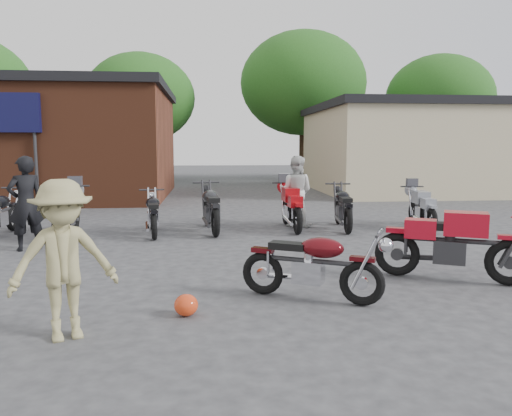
{
  "coord_description": "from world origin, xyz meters",
  "views": [
    {
      "loc": [
        -1.36,
        -6.25,
        1.99
      ],
      "look_at": [
        -0.53,
        2.45,
        0.9
      ],
      "focal_mm": 35.0,
      "sensor_mm": 36.0,
      "label": 1
    }
  ],
  "objects": [
    {
      "name": "tree_3",
      "position": [
        12.0,
        22.0,
        3.8
      ],
      "size": [
        6.08,
        6.08,
        7.6
      ],
      "primitive_type": null,
      "color": "#194612",
      "rests_on": "ground"
    },
    {
      "name": "person_light",
      "position": [
        0.78,
        5.84,
        0.87
      ],
      "size": [
        1.05,
        0.96,
        1.75
      ],
      "primitive_type": "imported",
      "rotation": [
        0.0,
        0.0,
        2.71
      ],
      "color": "silver",
      "rests_on": "ground"
    },
    {
      "name": "stucco_building",
      "position": [
        8.5,
        15.0,
        1.75
      ],
      "size": [
        10.0,
        8.0,
        3.5
      ],
      "primitive_type": "cube",
      "color": "tan",
      "rests_on": "ground"
    },
    {
      "name": "tree_1",
      "position": [
        -5.0,
        22.0,
        3.7
      ],
      "size": [
        5.92,
        5.92,
        7.4
      ],
      "primitive_type": null,
      "color": "#194612",
      "rests_on": "ground"
    },
    {
      "name": "person_tan",
      "position": [
        -2.85,
        -1.1,
        0.83
      ],
      "size": [
        1.23,
        0.99,
        1.66
      ],
      "primitive_type": "imported",
      "rotation": [
        0.0,
        0.0,
        0.4
      ],
      "color": "#9C9360",
      "rests_on": "ground"
    },
    {
      "name": "row_bike_6",
      "position": [
        3.8,
        5.31,
        0.53
      ],
      "size": [
        0.79,
        1.89,
        1.07
      ],
      "primitive_type": null,
      "rotation": [
        0.0,
        0.0,
        1.47
      ],
      "color": "#979BA4",
      "rests_on": "ground"
    },
    {
      "name": "brick_building",
      "position": [
        -9.0,
        14.0,
        2.0
      ],
      "size": [
        12.0,
        8.0,
        4.0
      ],
      "primitive_type": "cube",
      "color": "#5E2D1B",
      "rests_on": "ground"
    },
    {
      "name": "row_bike_5",
      "position": [
        1.86,
        5.38,
        0.58
      ],
      "size": [
        0.87,
        2.05,
        1.15
      ],
      "primitive_type": null,
      "rotation": [
        0.0,
        0.0,
        1.46
      ],
      "color": "black",
      "rests_on": "ground"
    },
    {
      "name": "vintage_motorcycle",
      "position": [
        -0.02,
        -0.07,
        0.53
      ],
      "size": [
        1.9,
        1.37,
        1.06
      ],
      "primitive_type": null,
      "rotation": [
        0.0,
        0.0,
        -0.47
      ],
      "color": "#4F090F",
      "rests_on": "ground"
    },
    {
      "name": "row_bike_2",
      "position": [
        -2.61,
        5.02,
        0.53
      ],
      "size": [
        0.84,
        1.9,
        1.07
      ],
      "primitive_type": null,
      "rotation": [
        0.0,
        0.0,
        1.7
      ],
      "color": "black",
      "rests_on": "ground"
    },
    {
      "name": "row_bike_1",
      "position": [
        -4.48,
        4.98,
        0.59
      ],
      "size": [
        0.75,
        2.06,
        1.18
      ],
      "primitive_type": null,
      "rotation": [
        0.0,
        0.0,
        1.61
      ],
      "color": "gray",
      "rests_on": "ground"
    },
    {
      "name": "row_bike_3",
      "position": [
        -1.31,
        5.33,
        0.61
      ],
      "size": [
        0.94,
        2.17,
        1.22
      ],
      "primitive_type": null,
      "rotation": [
        0.0,
        0.0,
        1.69
      ],
      "color": "black",
      "rests_on": "ground"
    },
    {
      "name": "helmet",
      "position": [
        -1.64,
        -0.52,
        0.13
      ],
      "size": [
        0.31,
        0.31,
        0.26
      ],
      "primitive_type": "ellipsoid",
      "rotation": [
        0.0,
        0.0,
        0.11
      ],
      "color": "red",
      "rests_on": "ground"
    },
    {
      "name": "sportbike",
      "position": [
        2.25,
        0.65,
        0.62
      ],
      "size": [
        2.24,
        1.58,
        1.24
      ],
      "primitive_type": null,
      "rotation": [
        0.0,
        0.0,
        -0.46
      ],
      "color": "red",
      "rests_on": "ground"
    },
    {
      "name": "row_bike_4",
      "position": [
        0.61,
        5.46,
        0.59
      ],
      "size": [
        0.72,
        2.06,
        1.19
      ],
      "primitive_type": null,
      "rotation": [
        0.0,
        0.0,
        1.59
      ],
      "color": "#B70F16",
      "rests_on": "ground"
    },
    {
      "name": "person_dark",
      "position": [
        -4.82,
        3.54,
        0.9
      ],
      "size": [
        0.79,
        0.72,
        1.81
      ],
      "primitive_type": "imported",
      "rotation": [
        0.0,
        0.0,
        3.72
      ],
      "color": "black",
      "rests_on": "ground"
    },
    {
      "name": "ground",
      "position": [
        0.0,
        0.0,
        0.0
      ],
      "size": [
        90.0,
        90.0,
        0.0
      ],
      "primitive_type": "plane",
      "color": "#323234"
    },
    {
      "name": "tree_2",
      "position": [
        4.0,
        22.0,
        4.4
      ],
      "size": [
        7.04,
        7.04,
        8.8
      ],
      "primitive_type": null,
      "color": "#194612",
      "rests_on": "ground"
    }
  ]
}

